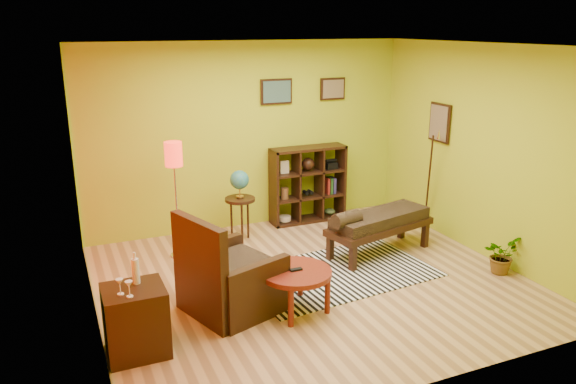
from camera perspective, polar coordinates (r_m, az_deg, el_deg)
name	(u,v)px	position (r m, az deg, el deg)	size (l,w,h in m)	color
ground	(312,281)	(6.96, 2.42, -9.03)	(5.00, 5.00, 0.00)	tan
room_shell	(306,137)	(6.36, 1.80, 5.63)	(5.04, 4.54, 2.82)	#ADC31F
zebra_rug	(337,273)	(7.19, 5.02, -8.18)	(2.39, 1.44, 0.01)	white
coffee_table	(296,276)	(6.13, 0.82, -8.52)	(0.78, 0.78, 0.50)	maroon
armchair	(228,281)	(6.20, -6.12, -9.00)	(1.17, 1.16, 1.13)	black
side_cabinet	(136,320)	(5.62, -15.21, -12.47)	(0.57, 0.52, 0.99)	black
floor_lamp	(174,165)	(7.41, -11.50, 2.74)	(0.24, 0.24, 1.58)	silver
globe_table	(240,188)	(7.97, -4.93, 0.42)	(0.43, 0.43, 1.05)	black
cube_shelf	(309,184)	(8.84, 2.12, 0.79)	(1.20, 0.35, 1.20)	black
bench	(378,222)	(7.67, 9.09, -3.04)	(1.64, 0.89, 0.72)	black
potted_plant	(501,259)	(7.60, 20.79, -6.35)	(0.43, 0.48, 0.37)	#26661E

